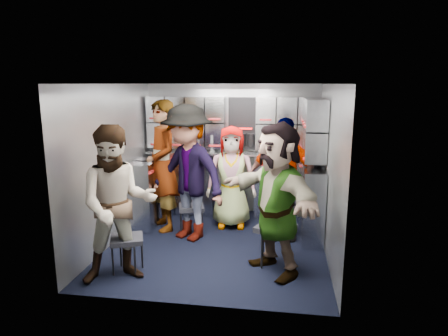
# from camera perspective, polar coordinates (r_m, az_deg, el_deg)

# --- Properties ---
(floor) EXTENTS (3.00, 3.00, 0.00)m
(floor) POSITION_cam_1_polar(r_m,az_deg,el_deg) (5.42, -0.98, -10.84)
(floor) COLOR black
(floor) RESTS_ON ground
(wall_back) EXTENTS (2.80, 0.04, 2.10)m
(wall_back) POSITION_cam_1_polar(r_m,az_deg,el_deg) (6.57, 1.17, 2.76)
(wall_back) COLOR gray
(wall_back) RESTS_ON ground
(wall_left) EXTENTS (0.04, 3.00, 2.10)m
(wall_left) POSITION_cam_1_polar(r_m,az_deg,el_deg) (5.51, -15.52, 0.53)
(wall_left) COLOR gray
(wall_left) RESTS_ON ground
(wall_right) EXTENTS (0.04, 3.00, 2.10)m
(wall_right) POSITION_cam_1_polar(r_m,az_deg,el_deg) (5.07, 14.79, -0.41)
(wall_right) COLOR gray
(wall_right) RESTS_ON ground
(ceiling) EXTENTS (2.80, 3.00, 0.02)m
(ceiling) POSITION_cam_1_polar(r_m,az_deg,el_deg) (5.00, -1.06, 11.95)
(ceiling) COLOR silver
(ceiling) RESTS_ON wall_back
(cart_bank_back) EXTENTS (2.68, 0.38, 0.99)m
(cart_bank_back) POSITION_cam_1_polar(r_m,az_deg,el_deg) (6.48, 0.90, -2.39)
(cart_bank_back) COLOR #9FA3AF
(cart_bank_back) RESTS_ON ground
(cart_bank_left) EXTENTS (0.38, 0.76, 0.99)m
(cart_bank_left) POSITION_cam_1_polar(r_m,az_deg,el_deg) (6.07, -11.28, -3.62)
(cart_bank_left) COLOR #9FA3AF
(cart_bank_left) RESTS_ON ground
(counter) EXTENTS (2.68, 0.42, 0.03)m
(counter) POSITION_cam_1_polar(r_m,az_deg,el_deg) (6.37, 0.92, 2.15)
(counter) COLOR #B3B6BB
(counter) RESTS_ON cart_bank_back
(locker_bank_back) EXTENTS (2.68, 0.28, 0.82)m
(locker_bank_back) POSITION_cam_1_polar(r_m,az_deg,el_deg) (6.36, 1.01, 6.46)
(locker_bank_back) COLOR #9FA3AF
(locker_bank_back) RESTS_ON wall_back
(locker_bank_right) EXTENTS (0.28, 1.00, 0.82)m
(locker_bank_right) POSITION_cam_1_polar(r_m,az_deg,el_deg) (5.67, 12.78, 5.49)
(locker_bank_right) COLOR #9FA3AF
(locker_bank_right) RESTS_ON wall_right
(right_cabinet) EXTENTS (0.28, 1.20, 1.00)m
(right_cabinet) POSITION_cam_1_polar(r_m,az_deg,el_deg) (5.77, 12.40, -4.44)
(right_cabinet) COLOR #9FA3AF
(right_cabinet) RESTS_ON ground
(coffee_niche) EXTENTS (0.46, 0.16, 0.84)m
(coffee_niche) POSITION_cam_1_polar(r_m,az_deg,el_deg) (6.40, 2.68, 6.30)
(coffee_niche) COLOR black
(coffee_niche) RESTS_ON wall_back
(red_latch_strip) EXTENTS (2.60, 0.02, 0.03)m
(red_latch_strip) POSITION_cam_1_polar(r_m,az_deg,el_deg) (6.20, 0.67, 0.60)
(red_latch_strip) COLOR #A61B1F
(red_latch_strip) RESTS_ON cart_bank_back
(jump_seat_near_left) EXTENTS (0.45, 0.44, 0.42)m
(jump_seat_near_left) POSITION_cam_1_polar(r_m,az_deg,el_deg) (4.69, -13.71, -10.10)
(jump_seat_near_left) COLOR black
(jump_seat_near_left) RESTS_ON ground
(jump_seat_mid_left) EXTENTS (0.42, 0.41, 0.41)m
(jump_seat_mid_left) POSITION_cam_1_polar(r_m,az_deg,el_deg) (5.70, -4.68, -5.84)
(jump_seat_mid_left) COLOR black
(jump_seat_mid_left) RESTS_ON ground
(jump_seat_center) EXTENTS (0.40, 0.39, 0.41)m
(jump_seat_center) POSITION_cam_1_polar(r_m,az_deg,el_deg) (6.15, 1.27, -4.43)
(jump_seat_center) COLOR black
(jump_seat_center) RESTS_ON ground
(jump_seat_mid_right) EXTENTS (0.43, 0.41, 0.46)m
(jump_seat_mid_right) POSITION_cam_1_polar(r_m,az_deg,el_deg) (5.75, 8.25, -5.33)
(jump_seat_mid_right) COLOR black
(jump_seat_mid_right) RESTS_ON ground
(jump_seat_near_right) EXTENTS (0.52, 0.51, 0.48)m
(jump_seat_near_right) POSITION_cam_1_polar(r_m,az_deg,el_deg) (4.75, 7.39, -8.81)
(jump_seat_near_right) COLOR black
(jump_seat_near_right) RESTS_ON ground
(attendant_standing) EXTENTS (0.77, 0.82, 1.89)m
(attendant_standing) POSITION_cam_1_polar(r_m,az_deg,el_deg) (5.80, -8.80, 0.31)
(attendant_standing) COLOR black
(attendant_standing) RESTS_ON ground
(attendant_arc_a) EXTENTS (1.02, 0.93, 1.70)m
(attendant_arc_a) POSITION_cam_1_polar(r_m,az_deg,el_deg) (4.37, -14.91, -5.12)
(attendant_arc_a) COLOR black
(attendant_arc_a) RESTS_ON ground
(attendant_arc_b) EXTENTS (1.37, 1.16, 1.84)m
(attendant_arc_b) POSITION_cam_1_polar(r_m,az_deg,el_deg) (5.38, -5.21, -0.75)
(attendant_arc_b) COLOR black
(attendant_arc_b) RESTS_ON ground
(attendant_arc_c) EXTENTS (0.78, 0.55, 1.51)m
(attendant_arc_c) POSITION_cam_1_polar(r_m,az_deg,el_deg) (5.88, 1.07, -1.29)
(attendant_arc_c) COLOR black
(attendant_arc_c) RESTS_ON ground
(attendant_arc_d) EXTENTS (1.00, 0.46, 1.67)m
(attendant_arc_d) POSITION_cam_1_polar(r_m,az_deg,el_deg) (5.46, 8.37, -1.57)
(attendant_arc_d) COLOR black
(attendant_arc_d) RESTS_ON ground
(attendant_arc_e) EXTENTS (1.38, 1.56, 1.72)m
(attendant_arc_e) POSITION_cam_1_polar(r_m,az_deg,el_deg) (4.44, 7.49, -4.42)
(attendant_arc_e) COLOR black
(attendant_arc_e) RESTS_ON ground
(bottle_left) EXTENTS (0.07, 0.07, 0.28)m
(bottle_left) POSITION_cam_1_polar(r_m,az_deg,el_deg) (6.34, -1.70, 3.50)
(bottle_left) COLOR white
(bottle_left) RESTS_ON counter
(bottle_mid) EXTENTS (0.06, 0.06, 0.22)m
(bottle_mid) POSITION_cam_1_polar(r_m,az_deg,el_deg) (6.38, -3.55, 3.29)
(bottle_mid) COLOR white
(bottle_mid) RESTS_ON counter
(bottle_right) EXTENTS (0.06, 0.06, 0.24)m
(bottle_right) POSITION_cam_1_polar(r_m,az_deg,el_deg) (6.25, 5.67, 3.16)
(bottle_right) COLOR white
(bottle_right) RESTS_ON counter
(cup_left) EXTENTS (0.07, 0.07, 0.09)m
(cup_left) POSITION_cam_1_polar(r_m,az_deg,el_deg) (6.54, -8.94, 2.81)
(cup_left) COLOR #C5AB8B
(cup_left) RESTS_ON counter
(cup_right) EXTENTS (0.08, 0.08, 0.11)m
(cup_right) POSITION_cam_1_polar(r_m,az_deg,el_deg) (6.24, 7.71, 2.47)
(cup_right) COLOR #C5AB8B
(cup_right) RESTS_ON counter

